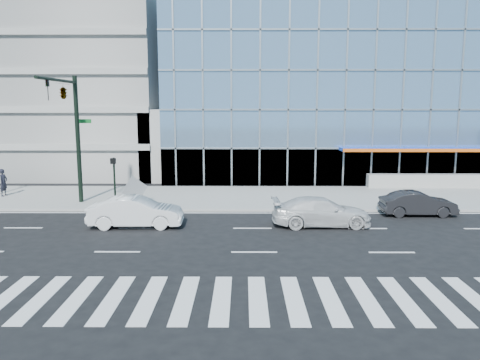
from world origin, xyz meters
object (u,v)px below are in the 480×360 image
at_px(tilted_panel, 135,190).
at_px(traffic_signal, 68,108).
at_px(white_suv, 321,212).
at_px(dark_sedan, 418,204).
at_px(white_sedan, 136,212).
at_px(pedestrian, 3,182).
at_px(ped_signal_post, 114,174).

bearing_deg(tilted_panel, traffic_signal, 154.70).
distance_m(white_suv, dark_sedan, 6.46).
xyz_separation_m(white_suv, white_sedan, (-9.80, -0.30, 0.05)).
bearing_deg(dark_sedan, white_sedan, 99.20).
bearing_deg(white_sedan, tilted_panel, 11.82).
height_order(dark_sedan, tilted_panel, tilted_panel).
xyz_separation_m(white_sedan, tilted_panel, (-1.22, 5.06, 0.25)).
height_order(white_suv, tilted_panel, tilted_panel).
relative_size(white_sedan, tilted_panel, 3.76).
distance_m(pedestrian, tilted_panel, 9.98).
height_order(traffic_signal, white_suv, traffic_signal).
xyz_separation_m(ped_signal_post, tilted_panel, (1.14, 0.41, -1.08)).
xyz_separation_m(traffic_signal, white_sedan, (4.86, -4.27, -5.36)).
relative_size(white_sedan, dark_sedan, 1.15).
bearing_deg(traffic_signal, ped_signal_post, 8.52).
xyz_separation_m(ped_signal_post, dark_sedan, (18.16, -1.97, -1.44)).
height_order(traffic_signal, pedestrian, traffic_signal).
bearing_deg(tilted_panel, white_sedan, -113.94).
height_order(ped_signal_post, dark_sedan, ped_signal_post).
relative_size(ped_signal_post, white_sedan, 0.61).
xyz_separation_m(dark_sedan, tilted_panel, (-17.02, 2.38, 0.36)).
bearing_deg(white_suv, white_sedan, 89.70).
height_order(traffic_signal, white_sedan, traffic_signal).
relative_size(ped_signal_post, dark_sedan, 0.70).
distance_m(dark_sedan, tilted_panel, 17.19).
distance_m(white_sedan, pedestrian, 13.30).
relative_size(dark_sedan, pedestrian, 2.27).
relative_size(traffic_signal, white_sedan, 1.64).
relative_size(white_sedan, pedestrian, 2.60).
relative_size(traffic_signal, dark_sedan, 1.88).
distance_m(white_sedan, dark_sedan, 16.02).
height_order(white_sedan, tilted_panel, tilted_panel).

